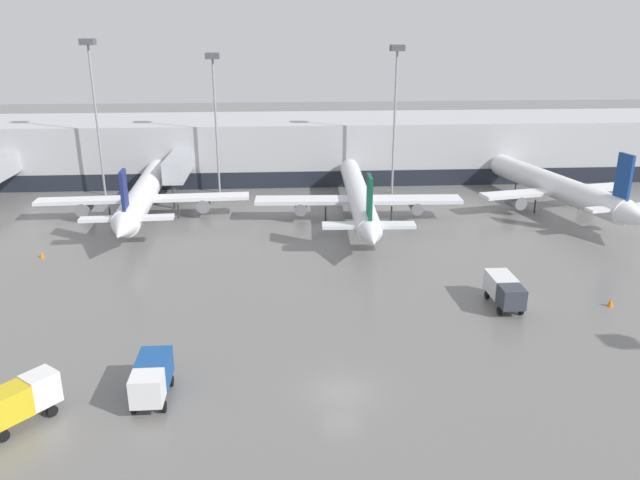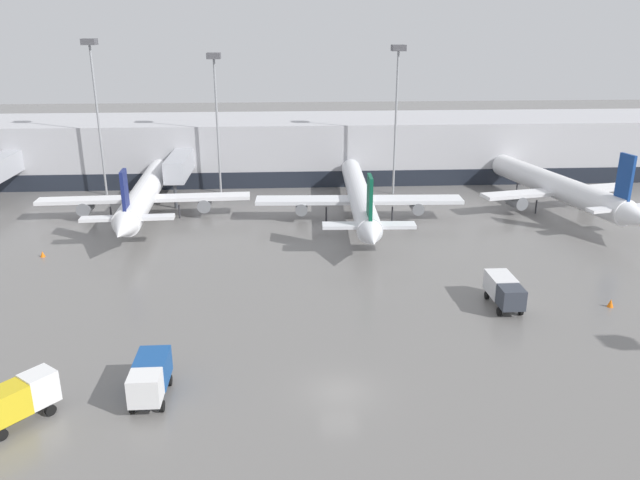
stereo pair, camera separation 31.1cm
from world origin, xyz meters
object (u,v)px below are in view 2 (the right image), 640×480
at_px(traffic_cone_3, 43,254).
at_px(traffic_cone_1, 611,303).
at_px(parked_jet_2, 145,195).
at_px(apron_light_mast_1, 397,80).
at_px(apron_light_mast_5, 93,76).
at_px(parked_jet_0, 558,187).
at_px(service_truck_0, 16,400).
at_px(service_truck_1, 504,290).
at_px(service_truck_2, 150,376).
at_px(parked_jet_1, 359,196).
at_px(apron_light_mast_3, 215,85).

bearing_deg(traffic_cone_3, traffic_cone_1, -16.20).
distance_m(parked_jet_2, traffic_cone_1, 52.98).
distance_m(traffic_cone_3, apron_light_mast_1, 49.05).
height_order(apron_light_mast_1, apron_light_mast_5, apron_light_mast_5).
bearing_deg(parked_jet_0, apron_light_mast_1, 52.08).
bearing_deg(service_truck_0, parked_jet_0, -9.89).
relative_size(apron_light_mast_1, apron_light_mast_5, 0.96).
relative_size(service_truck_1, service_truck_2, 1.09).
bearing_deg(apron_light_mast_1, apron_light_mast_5, 177.43).
relative_size(parked_jet_1, service_truck_0, 7.56).
xyz_separation_m(apron_light_mast_1, apron_light_mast_3, (-24.43, 2.09, -0.70)).
relative_size(parked_jet_0, service_truck_1, 6.48).
height_order(parked_jet_2, apron_light_mast_5, apron_light_mast_5).
xyz_separation_m(parked_jet_2, apron_light_mast_3, (8.11, 11.85, 12.04)).
bearing_deg(traffic_cone_3, parked_jet_1, 17.67).
distance_m(parked_jet_2, apron_light_mast_1, 36.28).
xyz_separation_m(service_truck_0, apron_light_mast_3, (7.24, 54.06, 13.38)).
relative_size(parked_jet_1, apron_light_mast_3, 1.88).
bearing_deg(parked_jet_2, service_truck_1, -130.70).
height_order(traffic_cone_3, apron_light_mast_1, apron_light_mast_1).
distance_m(apron_light_mast_3, apron_light_mast_5, 16.00).
bearing_deg(traffic_cone_3, service_truck_0, -73.09).
bearing_deg(parked_jet_1, apron_light_mast_3, 54.07).
bearing_deg(apron_light_mast_5, parked_jet_0, -10.79).
bearing_deg(parked_jet_1, apron_light_mast_5, 69.99).
bearing_deg(apron_light_mast_1, apron_light_mast_3, 175.11).
bearing_deg(parked_jet_1, service_truck_1, -157.59).
distance_m(parked_jet_0, parked_jet_1, 25.96).
xyz_separation_m(parked_jet_2, service_truck_0, (0.86, -42.21, -1.34)).
bearing_deg(traffic_cone_3, apron_light_mast_3, 57.46).
xyz_separation_m(parked_jet_1, service_truck_2, (-17.89, -37.54, -1.37)).
distance_m(parked_jet_0, apron_light_mast_1, 25.14).
relative_size(parked_jet_0, parked_jet_2, 1.00).
xyz_separation_m(service_truck_0, service_truck_2, (7.44, 2.24, -0.06)).
relative_size(service_truck_0, apron_light_mast_1, 0.24).
relative_size(parked_jet_0, apron_light_mast_1, 1.67).
height_order(service_truck_0, service_truck_2, service_truck_0).
distance_m(service_truck_1, apron_light_mast_3, 50.05).
relative_size(parked_jet_0, traffic_cone_1, 47.37).
bearing_deg(traffic_cone_3, parked_jet_0, 12.65).
bearing_deg(parked_jet_2, service_truck_0, 178.59).
bearing_deg(apron_light_mast_3, apron_light_mast_1, -4.89).
height_order(parked_jet_0, service_truck_1, parked_jet_0).
height_order(traffic_cone_1, traffic_cone_3, traffic_cone_1).
distance_m(apron_light_mast_1, apron_light_mast_3, 24.53).
bearing_deg(parked_jet_1, parked_jet_2, 87.06).
xyz_separation_m(parked_jet_1, apron_light_mast_1, (6.34, 12.18, 12.76)).
height_order(parked_jet_0, apron_light_mast_5, apron_light_mast_5).
xyz_separation_m(service_truck_1, traffic_cone_3, (-43.41, 14.54, -1.23)).
height_order(service_truck_0, apron_light_mast_1, apron_light_mast_1).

